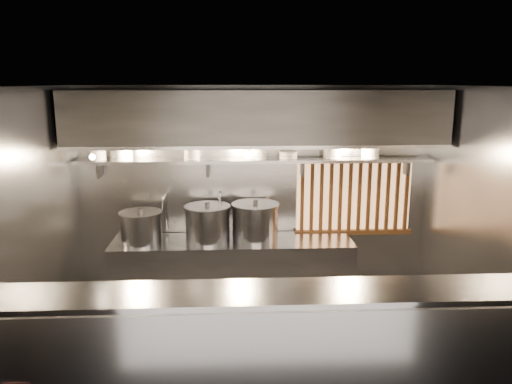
{
  "coord_description": "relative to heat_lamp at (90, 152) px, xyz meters",
  "views": [
    {
      "loc": [
        -0.3,
        -4.83,
        2.84
      ],
      "look_at": [
        -0.03,
        0.55,
        1.65
      ],
      "focal_mm": 35.0,
      "sensor_mm": 36.0,
      "label": 1
    }
  ],
  "objects": [
    {
      "name": "exhaust_hood",
      "position": [
        1.9,
        0.25,
        0.36
      ],
      "size": [
        4.4,
        0.81,
        0.65
      ],
      "color": "#2D2D30",
      "rests_on": "ceiling"
    },
    {
      "name": "bowl_stack_6",
      "position": [
        3.34,
        0.47,
        -0.1
      ],
      "size": [
        0.24,
        0.24,
        0.13
      ],
      "color": "white",
      "rests_on": "bowl_shelf"
    },
    {
      "name": "faucet_left",
      "position": [
        0.75,
        0.52,
        -0.76
      ],
      "size": [
        0.04,
        0.3,
        0.5
      ],
      "color": "silver",
      "rests_on": "wall_back"
    },
    {
      "name": "bowl_stack_3",
      "position": [
        1.94,
        0.47,
        -0.1
      ],
      "size": [
        0.23,
        0.23,
        0.13
      ],
      "color": "white",
      "rests_on": "bowl_shelf"
    },
    {
      "name": "stock_pot_right",
      "position": [
        1.89,
        0.32,
        -0.94
      ],
      "size": [
        0.6,
        0.6,
        0.5
      ],
      "rotation": [
        0.0,
        0.0,
        0.0
      ],
      "color": "#96969B",
      "rests_on": "cooking_bench"
    },
    {
      "name": "ceiling",
      "position": [
        1.9,
        -0.85,
        0.73
      ],
      "size": [
        4.5,
        4.5,
        0.0
      ],
      "primitive_type": "plane",
      "rotation": [
        3.14,
        0.0,
        0.0
      ],
      "color": "black",
      "rests_on": "wall_back"
    },
    {
      "name": "faucet_right",
      "position": [
        1.45,
        0.52,
        -0.76
      ],
      "size": [
        0.04,
        0.3,
        0.5
      ],
      "color": "silver",
      "rests_on": "wall_back"
    },
    {
      "name": "stock_pot_mid",
      "position": [
        1.29,
        0.28,
        -0.94
      ],
      "size": [
        0.61,
        0.61,
        0.49
      ],
      "rotation": [
        0.0,
        0.0,
        0.06
      ],
      "color": "#96969B",
      "rests_on": "cooking_bench"
    },
    {
      "name": "bowl_stack_1",
      "position": [
        0.28,
        0.47,
        -0.08
      ],
      "size": [
        0.23,
        0.23,
        0.17
      ],
      "color": "white",
      "rests_on": "bowl_shelf"
    },
    {
      "name": "pendant_bulb",
      "position": [
        1.8,
        0.35,
        -0.11
      ],
      "size": [
        0.09,
        0.09,
        0.19
      ],
      "color": "#2D2D30",
      "rests_on": "exhaust_hood"
    },
    {
      "name": "bowl_stack_5",
      "position": [
        2.86,
        0.47,
        -0.08
      ],
      "size": [
        0.24,
        0.24,
        0.17
      ],
      "color": "white",
      "rests_on": "bowl_shelf"
    },
    {
      "name": "wall_back",
      "position": [
        1.9,
        0.65,
        -0.67
      ],
      "size": [
        4.5,
        0.0,
        4.5
      ],
      "primitive_type": "plane",
      "rotation": [
        1.57,
        0.0,
        0.0
      ],
      "color": "gray",
      "rests_on": "floor"
    },
    {
      "name": "bowl_shelf",
      "position": [
        1.9,
        0.47,
        -0.19
      ],
      "size": [
        4.4,
        0.34,
        0.04
      ],
      "primitive_type": "cube",
      "color": "#96969B",
      "rests_on": "wall_back"
    },
    {
      "name": "wall_left",
      "position": [
        -0.35,
        -0.85,
        -0.67
      ],
      "size": [
        0.0,
        3.0,
        3.0
      ],
      "primitive_type": "plane",
      "rotation": [
        1.57,
        0.0,
        1.57
      ],
      "color": "gray",
      "rests_on": "floor"
    },
    {
      "name": "floor",
      "position": [
        1.9,
        -0.85,
        -2.07
      ],
      "size": [
        4.5,
        4.5,
        0.0
      ],
      "primitive_type": "plane",
      "color": "black",
      "rests_on": "ground"
    },
    {
      "name": "wall_right",
      "position": [
        4.15,
        -0.85,
        -0.67
      ],
      "size": [
        0.0,
        3.0,
        3.0
      ],
      "primitive_type": "plane",
      "rotation": [
        1.57,
        0.0,
        -1.57
      ],
      "color": "gray",
      "rests_on": "floor"
    },
    {
      "name": "bowl_stack_4",
      "position": [
        2.31,
        0.47,
        -0.12
      ],
      "size": [
        0.24,
        0.24,
        0.09
      ],
      "color": "white",
      "rests_on": "bowl_shelf"
    },
    {
      "name": "stock_pot_left",
      "position": [
        0.48,
        0.23,
        -0.97
      ],
      "size": [
        0.63,
        0.63,
        0.44
      ],
      "rotation": [
        0.0,
        0.0,
        -0.23
      ],
      "color": "#96969B",
      "rests_on": "cooking_bench"
    },
    {
      "name": "cooking_bench",
      "position": [
        1.6,
        0.28,
        -1.62
      ],
      "size": [
        3.0,
        0.7,
        0.9
      ],
      "primitive_type": "cube",
      "color": "#96969B",
      "rests_on": "floor"
    },
    {
      "name": "heat_lamp",
      "position": [
        0.0,
        0.0,
        0.0
      ],
      "size": [
        0.25,
        0.35,
        0.2
      ],
      "color": "#96969B",
      "rests_on": "exhaust_hood"
    },
    {
      "name": "serving_counter",
      "position": [
        1.9,
        -1.81,
        -1.5
      ],
      "size": [
        4.5,
        0.56,
        1.13
      ],
      "color": "#96969B",
      "rests_on": "floor"
    },
    {
      "name": "bowl_stack_2",
      "position": [
        1.11,
        0.47,
        -0.1
      ],
      "size": [
        0.2,
        0.2,
        0.13
      ],
      "color": "white",
      "rests_on": "bowl_shelf"
    },
    {
      "name": "bowl_stack_0",
      "position": [
        -0.04,
        0.47,
        -0.08
      ],
      "size": [
        0.21,
        0.21,
        0.17
      ],
      "color": "white",
      "rests_on": "bowl_shelf"
    },
    {
      "name": "wood_screen",
      "position": [
        3.2,
        0.6,
        -0.69
      ],
      "size": [
        1.56,
        0.09,
        1.04
      ],
      "color": "#FFB572",
      "rests_on": "wall_back"
    }
  ]
}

